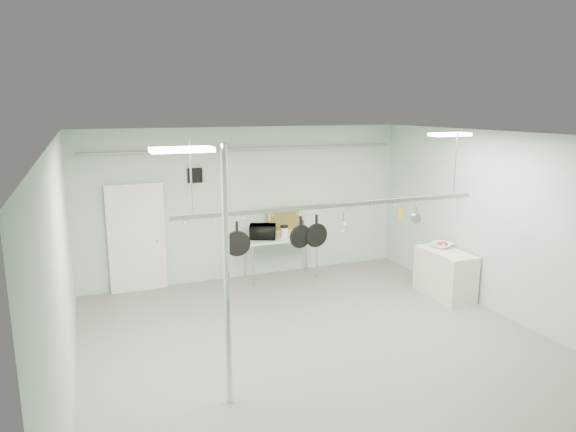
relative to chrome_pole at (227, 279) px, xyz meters
name	(u,v)px	position (x,y,z in m)	size (l,w,h in m)	color
floor	(331,356)	(1.70, 0.60, -1.60)	(8.00, 8.00, 0.00)	gray
ceiling	(335,138)	(1.70, 0.60, 1.59)	(7.00, 8.00, 0.02)	silver
back_wall	(247,203)	(1.70, 4.59, 0.00)	(7.00, 0.02, 3.20)	#AFD2C5
right_wall	(521,230)	(5.19, 0.60, 0.00)	(0.02, 8.00, 3.20)	#AFD2C5
door	(137,239)	(-0.60, 4.54, -0.55)	(1.10, 0.10, 2.20)	silver
wall_vent	(195,175)	(0.60, 4.57, 0.65)	(0.30, 0.04, 0.30)	black
conduit_pipe	(248,149)	(1.70, 4.50, 1.15)	(0.07, 0.07, 6.60)	gray
chrome_pole	(227,279)	(0.00, 0.00, 0.00)	(0.08, 0.08, 3.20)	silver
prep_table	(281,240)	(2.30, 4.20, -0.77)	(1.60, 0.70, 0.91)	silver
side_cabinet	(445,274)	(4.85, 2.00, -1.15)	(0.60, 1.20, 0.90)	beige
pot_rack	(336,203)	(1.90, 0.90, 0.63)	(4.80, 0.06, 1.00)	#B7B7BC
light_panel_left	(182,150)	(-0.50, -0.20, 1.56)	(0.65, 0.30, 0.05)	white
light_panel_right	(450,134)	(4.10, 1.20, 1.56)	(0.65, 0.30, 0.05)	white
microwave	(263,232)	(1.90, 4.19, -0.55)	(0.54, 0.36, 0.30)	black
coffee_canister	(284,232)	(2.36, 4.13, -0.59)	(0.16, 0.16, 0.21)	silver
painting_large	(285,220)	(2.52, 4.50, -0.41)	(0.78, 0.05, 0.58)	yellow
painting_small	(297,226)	(2.81, 4.50, -0.57)	(0.30, 0.04, 0.25)	#371E13
fruit_bowl	(442,245)	(4.92, 2.24, -0.65)	(0.39, 0.39, 0.10)	white
skillet_left	(237,238)	(0.39, 0.90, 0.25)	(0.36, 0.06, 0.47)	black
skillet_mid	(301,232)	(1.34, 0.90, 0.25)	(0.34, 0.06, 0.46)	black
skillet_right	(316,231)	(1.59, 0.90, 0.24)	(0.35, 0.06, 0.49)	black
whisk	(343,222)	(2.02, 0.90, 0.34)	(0.14, 0.14, 0.29)	#BABBBF
grater	(401,214)	(3.02, 0.90, 0.38)	(0.08, 0.02, 0.20)	yellow
saucepan	(416,214)	(3.30, 0.90, 0.36)	(0.15, 0.08, 0.26)	#ADACB1
fruit_cluster	(442,243)	(4.92, 2.24, -0.61)	(0.24, 0.24, 0.09)	#A40F1D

